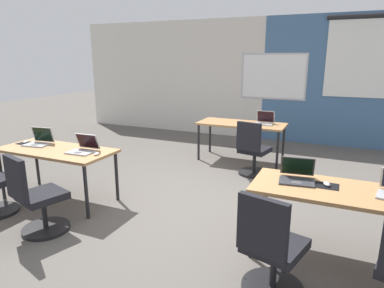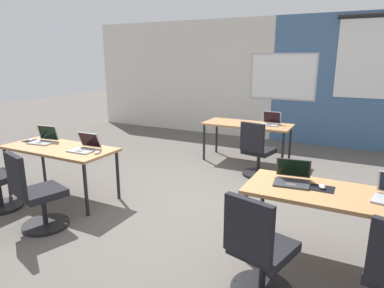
% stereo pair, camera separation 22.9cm
% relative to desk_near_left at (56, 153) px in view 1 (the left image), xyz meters
% --- Properties ---
extents(ground_plane, '(24.00, 24.00, 0.00)m').
position_rel_desk_near_left_xyz_m(ground_plane, '(1.75, 0.60, -0.66)').
color(ground_plane, '#56514C').
extents(back_wall_assembly, '(10.00, 0.27, 2.80)m').
position_rel_desk_near_left_xyz_m(back_wall_assembly, '(1.82, 4.79, 0.75)').
color(back_wall_assembly, silver).
rests_on(back_wall_assembly, ground).
extents(desk_near_left, '(1.60, 0.70, 0.72)m').
position_rel_desk_near_left_xyz_m(desk_near_left, '(0.00, 0.00, 0.00)').
color(desk_near_left, '#A37547').
rests_on(desk_near_left, ground).
extents(desk_near_right, '(1.60, 0.70, 0.72)m').
position_rel_desk_near_left_xyz_m(desk_near_right, '(3.50, 0.00, 0.00)').
color(desk_near_right, '#A37547').
rests_on(desk_near_right, ground).
extents(desk_far_center, '(1.60, 0.70, 0.72)m').
position_rel_desk_near_left_xyz_m(desk_far_center, '(1.75, 2.80, 0.00)').
color(desk_far_center, '#A37547').
rests_on(desk_far_center, ground).
extents(laptop_near_left_inner, '(0.34, 0.33, 0.22)m').
position_rel_desk_near_left_xyz_m(laptop_near_left_inner, '(0.43, 0.03, 0.11)').
color(laptop_near_left_inner, '#9E9EA3').
rests_on(laptop_near_left_inner, desk_near_left).
extents(mouse_near_left_inner, '(0.07, 0.11, 0.03)m').
position_rel_desk_near_left_xyz_m(mouse_near_left_inner, '(0.69, -0.01, 0.08)').
color(mouse_near_left_inner, silver).
rests_on(mouse_near_left_inner, desk_near_left).
extents(chair_near_left_inner, '(0.55, 0.60, 0.92)m').
position_rel_desk_near_left_xyz_m(chair_near_left_inner, '(0.48, -0.80, -0.28)').
color(chair_near_left_inner, black).
rests_on(chair_near_left_inner, ground).
extents(laptop_near_right_inner, '(0.37, 0.36, 0.22)m').
position_rel_desk_near_left_xyz_m(laptop_near_right_inner, '(3.10, 0.08, 0.11)').
color(laptop_near_right_inner, '#333338').
rests_on(laptop_near_right_inner, desk_near_right).
extents(mousepad_near_right_inner, '(0.22, 0.19, 0.00)m').
position_rel_desk_near_left_xyz_m(mousepad_near_right_inner, '(3.38, 0.05, 0.06)').
color(mousepad_near_right_inner, black).
rests_on(mousepad_near_right_inner, desk_near_right).
extents(mouse_near_right_inner, '(0.09, 0.11, 0.03)m').
position_rel_desk_near_left_xyz_m(mouse_near_right_inner, '(3.38, 0.05, 0.08)').
color(mouse_near_right_inner, '#B2B2B7').
rests_on(mouse_near_right_inner, mousepad_near_right_inner).
extents(chair_near_right_inner, '(0.54, 0.59, 0.92)m').
position_rel_desk_near_left_xyz_m(chair_near_right_inner, '(3.03, -0.77, -0.28)').
color(chair_near_right_inner, black).
rests_on(chair_near_right_inner, ground).
extents(laptop_near_left_end, '(0.37, 0.33, 0.23)m').
position_rel_desk_near_left_xyz_m(laptop_near_left_end, '(-0.39, 0.08, 0.11)').
color(laptop_near_left_end, '#9E9EA3').
rests_on(laptop_near_left_end, desk_near_left).
extents(mousepad_near_left_end, '(0.22, 0.19, 0.00)m').
position_rel_desk_near_left_xyz_m(mousepad_near_left_end, '(-0.62, 0.05, 0.06)').
color(mousepad_near_left_end, black).
rests_on(mousepad_near_left_end, desk_near_left).
extents(mouse_near_left_end, '(0.08, 0.11, 0.03)m').
position_rel_desk_near_left_xyz_m(mouse_near_left_end, '(-0.62, 0.05, 0.08)').
color(mouse_near_left_end, silver).
rests_on(mouse_near_left_end, mousepad_near_left_end).
extents(laptop_far_right, '(0.33, 0.28, 0.23)m').
position_rel_desk_near_left_xyz_m(laptop_far_right, '(2.16, 2.87, 0.11)').
color(laptop_far_right, '#9E9EA3').
rests_on(laptop_far_right, desk_far_center).
extents(chair_far_right, '(0.52, 0.57, 0.92)m').
position_rel_desk_near_left_xyz_m(chair_far_right, '(2.17, 2.06, -0.28)').
color(chair_far_right, black).
rests_on(chair_far_right, ground).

